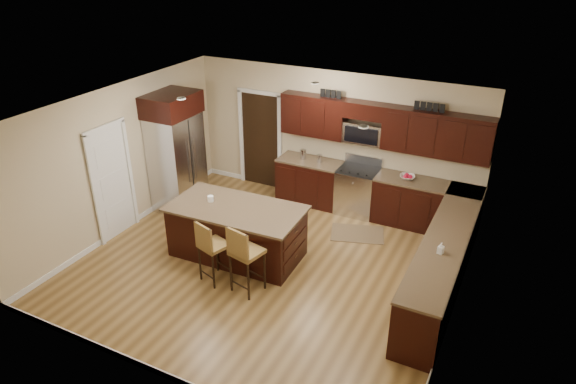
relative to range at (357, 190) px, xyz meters
The scene contains 22 objects.
floor 2.59m from the range, 105.51° to the right, with size 6.00×6.00×0.00m, color olive.
ceiling 3.38m from the range, 105.51° to the right, with size 6.00×6.00×0.00m, color silver.
wall_back 1.15m from the range, 156.28° to the left, with size 6.00×6.00×0.00m, color #C5B48E.
wall_left 4.51m from the range, 146.33° to the right, with size 5.50×5.50×0.00m, color #C5B48E.
wall_right 3.49m from the range, 46.57° to the right, with size 5.50×5.50×0.00m, color #C5B48E.
base_cabinets 1.58m from the range, 39.46° to the right, with size 4.02×3.96×0.92m.
upper_cabinets 1.42m from the range, 20.23° to the left, with size 4.00×0.33×0.80m.
range is the anchor object (origin of this frame).
microwave 1.16m from the range, 90.00° to the left, with size 0.76×0.31×0.40m, color silver.
doorway 2.41m from the range, behind, with size 0.85×0.03×2.06m, color black.
pantry_door 4.61m from the range, 143.07° to the right, with size 0.03×0.80×2.04m, color white.
letter_decor 1.84m from the range, 31.31° to the left, with size 2.20×0.03×0.15m, color black, non-canonical shape.
island 2.72m from the range, 118.69° to the right, with size 2.29×1.26×0.92m.
stool_mid 3.47m from the range, 111.31° to the right, with size 0.50×0.50×1.07m.
stool_right 3.31m from the range, 101.44° to the right, with size 0.51×0.51×1.15m.
refrigerator 3.64m from the range, 157.61° to the right, with size 0.79×1.03×2.35m.
floor_mat 1.00m from the range, 68.51° to the right, with size 0.97×0.65×0.01m, color brown.
fruit_bowl 1.06m from the range, ahead, with size 0.28×0.28×0.07m, color silver.
soap_bottle 3.09m from the range, 48.35° to the right, with size 0.08×0.08×0.17m, color #B2B2B2.
canister_tall 1.31m from the range, behind, with size 0.12×0.12×0.20m, color silver.
canister_short 0.98m from the range, behind, with size 0.11×0.11×0.16m, color silver.
island_jar 3.04m from the range, 127.10° to the right, with size 0.10×0.10×0.10m, color white.
Camera 1 is at (3.51, -6.27, 4.94)m, focal length 32.00 mm.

